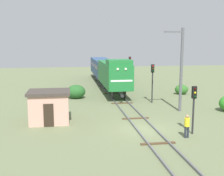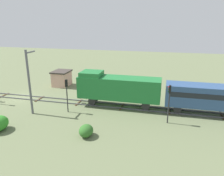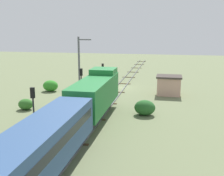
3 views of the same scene
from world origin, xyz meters
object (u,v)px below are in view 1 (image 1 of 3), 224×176
traffic_signal_near (194,101)px  traffic_signal_far (130,66)px  passenger_car_leading (102,67)px  relay_hut (49,106)px  traffic_signal_mid (153,76)px  catenary_mast (181,68)px  locomotive (114,73)px  worker_near_track (187,124)px

traffic_signal_near → traffic_signal_far: bearing=89.0°
passenger_car_leading → relay_hut: passenger_car_leading is taller
traffic_signal_near → traffic_signal_mid: size_ratio=0.83×
traffic_signal_near → traffic_signal_far: 23.57m
traffic_signal_mid → traffic_signal_near: bearing=-91.0°
passenger_car_leading → catenary_mast: catenary_mast is taller
traffic_signal_mid → relay_hut: bearing=-150.3°
locomotive → passenger_car_leading: size_ratio=0.83×
traffic_signal_far → relay_hut: (-11.10, -18.80, -1.76)m
traffic_signal_mid → worker_near_track: 11.94m
traffic_signal_mid → passenger_car_leading: bearing=100.0°
traffic_signal_mid → locomotive: bearing=120.1°
traffic_signal_mid → relay_hut: traffic_signal_mid is taller
locomotive → relay_hut: 14.28m
locomotive → worker_near_track: size_ratio=6.82×
locomotive → traffic_signal_far: (3.60, 6.73, 0.38)m
locomotive → relay_hut: size_ratio=3.31×
traffic_signal_near → traffic_signal_mid: 10.98m
passenger_car_leading → catenary_mast: bearing=-78.1°
traffic_signal_mid → worker_near_track: size_ratio=2.55×
passenger_car_leading → locomotive: bearing=-90.0°
locomotive → traffic_signal_near: (3.20, -16.83, -0.25)m
relay_hut → traffic_signal_mid: bearing=29.7°
worker_near_track → catenary_mast: (2.54, 7.58, 3.32)m
traffic_signal_near → traffic_signal_mid: traffic_signal_mid is taller
traffic_signal_far → worker_near_track: 24.45m
traffic_signal_near → relay_hut: size_ratio=1.03×
traffic_signal_mid → relay_hut: size_ratio=1.24×
worker_near_track → traffic_signal_near: bearing=-0.7°
worker_near_track → relay_hut: size_ratio=0.49×
passenger_car_leading → relay_hut: (-7.50, -25.41, -1.13)m
worker_near_track → catenary_mast: bearing=27.1°
catenary_mast → relay_hut: size_ratio=2.32×
passenger_car_leading → traffic_signal_mid: 19.50m
passenger_car_leading → catenary_mast: 23.93m
locomotive → traffic_signal_far: locomotive is taller
traffic_signal_far → catenary_mast: catenary_mast is taller
passenger_car_leading → traffic_signal_near: passenger_car_leading is taller
traffic_signal_mid → traffic_signal_far: 12.60m
traffic_signal_mid → worker_near_track: bearing=-94.9°
traffic_signal_near → worker_near_track: traffic_signal_near is taller
traffic_signal_far → catenary_mast: size_ratio=0.56×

